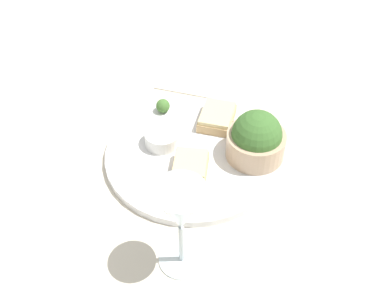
{
  "coord_description": "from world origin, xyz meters",
  "views": [
    {
      "loc": [
        0.56,
        0.23,
        0.63
      ],
      "look_at": [
        0.0,
        0.0,
        0.03
      ],
      "focal_mm": 45.0,
      "sensor_mm": 36.0,
      "label": 1
    }
  ],
  "objects_px": {
    "napkin": "(193,72)",
    "wine_glass": "(181,213)",
    "salad_bowl": "(256,139)",
    "cheese_toast_near": "(217,117)",
    "sauce_ramekin": "(162,137)",
    "cheese_toast_far": "(190,166)"
  },
  "relations": [
    {
      "from": "cheese_toast_near",
      "to": "napkin",
      "type": "height_order",
      "value": "cheese_toast_near"
    },
    {
      "from": "salad_bowl",
      "to": "napkin",
      "type": "distance_m",
      "value": 0.29
    },
    {
      "from": "cheese_toast_near",
      "to": "napkin",
      "type": "distance_m",
      "value": 0.18
    },
    {
      "from": "wine_glass",
      "to": "napkin",
      "type": "bearing_deg",
      "value": -159.9
    },
    {
      "from": "sauce_ramekin",
      "to": "napkin",
      "type": "bearing_deg",
      "value": -171.35
    },
    {
      "from": "sauce_ramekin",
      "to": "wine_glass",
      "type": "bearing_deg",
      "value": 31.72
    },
    {
      "from": "wine_glass",
      "to": "cheese_toast_far",
      "type": "bearing_deg",
      "value": -161.89
    },
    {
      "from": "sauce_ramekin",
      "to": "wine_glass",
      "type": "height_order",
      "value": "wine_glass"
    },
    {
      "from": "cheese_toast_far",
      "to": "wine_glass",
      "type": "bearing_deg",
      "value": 18.11
    },
    {
      "from": "sauce_ramekin",
      "to": "cheese_toast_near",
      "type": "height_order",
      "value": "sauce_ramekin"
    },
    {
      "from": "salad_bowl",
      "to": "cheese_toast_near",
      "type": "xyz_separation_m",
      "value": [
        -0.06,
        -0.09,
        -0.03
      ]
    },
    {
      "from": "sauce_ramekin",
      "to": "napkin",
      "type": "xyz_separation_m",
      "value": [
        -0.24,
        -0.04,
        -0.03
      ]
    },
    {
      "from": "cheese_toast_far",
      "to": "wine_glass",
      "type": "xyz_separation_m",
      "value": [
        0.16,
        0.05,
        0.09
      ]
    },
    {
      "from": "cheese_toast_near",
      "to": "wine_glass",
      "type": "bearing_deg",
      "value": 10.29
    },
    {
      "from": "napkin",
      "to": "wine_glass",
      "type": "bearing_deg",
      "value": 20.1
    },
    {
      "from": "salad_bowl",
      "to": "cheese_toast_far",
      "type": "relative_size",
      "value": 1.27
    },
    {
      "from": "sauce_ramekin",
      "to": "cheese_toast_near",
      "type": "bearing_deg",
      "value": 142.32
    },
    {
      "from": "sauce_ramekin",
      "to": "wine_glass",
      "type": "relative_size",
      "value": 0.4
    },
    {
      "from": "sauce_ramekin",
      "to": "cheese_toast_near",
      "type": "xyz_separation_m",
      "value": [
        -0.09,
        0.07,
        -0.0
      ]
    },
    {
      "from": "salad_bowl",
      "to": "wine_glass",
      "type": "relative_size",
      "value": 0.65
    },
    {
      "from": "salad_bowl",
      "to": "cheese_toast_far",
      "type": "xyz_separation_m",
      "value": [
        0.08,
        -0.09,
        -0.03
      ]
    },
    {
      "from": "wine_glass",
      "to": "napkin",
      "type": "relative_size",
      "value": 0.97
    }
  ]
}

